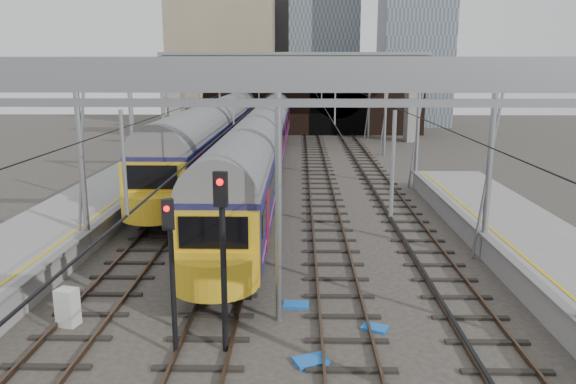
{
  "coord_description": "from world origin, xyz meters",
  "views": [
    {
      "loc": [
        0.62,
        -14.2,
        7.7
      ],
      "look_at": [
        0.12,
        9.65,
        2.4
      ],
      "focal_mm": 35.0,
      "sensor_mm": 36.0,
      "label": 1
    }
  ],
  "objects_px": {
    "signal_near_centre": "(223,241)",
    "relay_cabinet": "(68,307)",
    "train_second": "(227,124)",
    "signal_near_left": "(171,257)",
    "train_main": "(270,127)"
  },
  "relations": [
    {
      "from": "signal_near_centre",
      "to": "relay_cabinet",
      "type": "height_order",
      "value": "signal_near_centre"
    },
    {
      "from": "train_main",
      "to": "signal_near_left",
      "type": "bearing_deg",
      "value": -91.2
    },
    {
      "from": "train_main",
      "to": "signal_near_centre",
      "type": "distance_m",
      "value": 35.6
    },
    {
      "from": "signal_near_centre",
      "to": "train_second",
      "type": "bearing_deg",
      "value": 104.91
    },
    {
      "from": "train_main",
      "to": "relay_cabinet",
      "type": "relative_size",
      "value": 56.84
    },
    {
      "from": "train_second",
      "to": "signal_near_left",
      "type": "xyz_separation_m",
      "value": [
        3.25,
        -37.27,
        0.17
      ]
    },
    {
      "from": "signal_near_centre",
      "to": "train_main",
      "type": "bearing_deg",
      "value": 98.8
    },
    {
      "from": "signal_near_centre",
      "to": "signal_near_left",
      "type": "bearing_deg",
      "value": -161.72
    },
    {
      "from": "train_main",
      "to": "signal_near_centre",
      "type": "xyz_separation_m",
      "value": [
        0.59,
        -35.59,
        0.66
      ]
    },
    {
      "from": "signal_near_centre",
      "to": "relay_cabinet",
      "type": "xyz_separation_m",
      "value": [
        -5.0,
        1.54,
        -2.61
      ]
    },
    {
      "from": "relay_cabinet",
      "to": "train_second",
      "type": "bearing_deg",
      "value": 104.47
    },
    {
      "from": "train_main",
      "to": "relay_cabinet",
      "type": "height_order",
      "value": "train_main"
    },
    {
      "from": "train_second",
      "to": "signal_near_left",
      "type": "bearing_deg",
      "value": -85.02
    },
    {
      "from": "signal_near_left",
      "to": "signal_near_centre",
      "type": "relative_size",
      "value": 0.87
    },
    {
      "from": "train_main",
      "to": "train_second",
      "type": "xyz_separation_m",
      "value": [
        -4.0,
        1.43,
        0.11
      ]
    }
  ]
}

